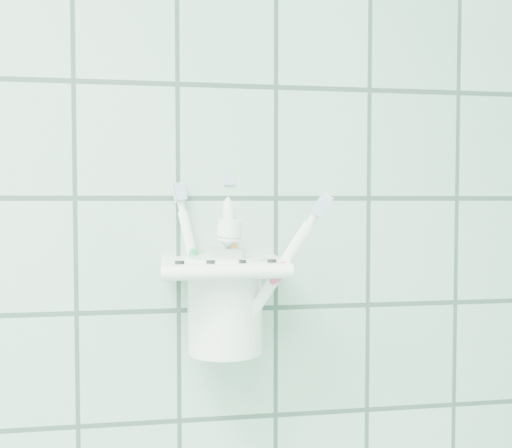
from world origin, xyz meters
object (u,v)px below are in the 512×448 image
Objects in this scene: toothbrush_blue at (233,252)px; toothpaste_tube at (220,274)px; toothbrush_pink at (211,260)px; holder_bracket at (223,268)px; toothbrush_orange at (230,257)px; cup at (225,301)px.

toothbrush_blue reaches higher than toothpaste_tube.
holder_bracket is at bearing -52.94° from toothbrush_pink.
toothbrush_pink reaches higher than holder_bracket.
toothbrush_pink is 0.98× the size of toothbrush_orange.
toothbrush_orange is (0.01, -0.01, 0.01)m from holder_bracket.
toothbrush_pink is at bearing -178.54° from toothbrush_blue.
toothbrush_orange is at bearing -78.66° from cup.
toothpaste_tube is (-0.02, -0.02, -0.02)m from toothbrush_blue.
toothbrush_blue reaches higher than cup.
toothbrush_pink is 0.03m from toothbrush_orange.
toothbrush_blue is (0.01, 0.01, 0.02)m from holder_bracket.
toothbrush_orange is 0.02m from toothpaste_tube.
cup is 0.74× the size of toothpaste_tube.
cup is 0.04m from toothpaste_tube.
cup is 0.57× the size of toothbrush_orange.
toothbrush_blue is (0.03, 0.00, 0.01)m from toothbrush_pink.
toothbrush_orange is (-0.01, -0.03, -0.00)m from toothbrush_blue.
toothpaste_tube is (-0.01, 0.01, -0.02)m from toothbrush_orange.
cup is at bearing -146.64° from toothbrush_blue.
toothbrush_blue is 0.03m from toothbrush_orange.
toothbrush_pink is 0.92× the size of toothbrush_blue.
holder_bracket is 0.93× the size of toothpaste_tube.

